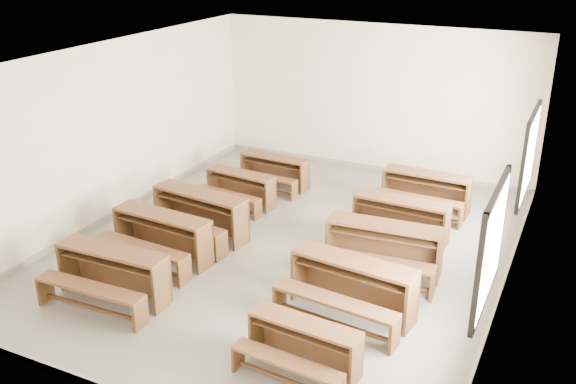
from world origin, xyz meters
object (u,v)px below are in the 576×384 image
at_px(desk_set_0, 111,271).
at_px(desk_set_9, 425,189).
at_px(desk_set_5, 303,343).
at_px(desk_set_6, 351,283).
at_px(desk_set_7, 383,245).
at_px(desk_set_2, 198,211).
at_px(desk_set_8, 400,217).
at_px(desk_set_3, 240,186).
at_px(desk_set_1, 160,233).
at_px(desk_set_4, 273,169).

distance_m(desk_set_0, desk_set_9, 6.03).
bearing_deg(desk_set_5, desk_set_6, 90.87).
height_order(desk_set_0, desk_set_7, desk_set_7).
xyz_separation_m(desk_set_2, desk_set_8, (3.18, 1.36, -0.04)).
height_order(desk_set_3, desk_set_5, desk_set_3).
distance_m(desk_set_6, desk_set_8, 2.51).
distance_m(desk_set_0, desk_set_5, 3.16).
relative_size(desk_set_3, desk_set_5, 1.03).
bearing_deg(desk_set_8, desk_set_0, -128.88).
bearing_deg(desk_set_7, desk_set_9, 86.03).
distance_m(desk_set_3, desk_set_6, 4.25).
distance_m(desk_set_1, desk_set_9, 5.04).
bearing_deg(desk_set_3, desk_set_2, -81.16).
xyz_separation_m(desk_set_3, desk_set_8, (3.24, -0.17, 0.05)).
xyz_separation_m(desk_set_0, desk_set_6, (3.23, 1.13, 0.02)).
bearing_deg(desk_set_2, desk_set_1, -88.00).
relative_size(desk_set_0, desk_set_1, 0.97).
relative_size(desk_set_0, desk_set_3, 1.15).
height_order(desk_set_2, desk_set_6, desk_set_2).
xyz_separation_m(desk_set_1, desk_set_9, (3.33, 3.78, -0.02)).
bearing_deg(desk_set_5, desk_set_9, 93.37).
distance_m(desk_set_3, desk_set_4, 1.12).
xyz_separation_m(desk_set_2, desk_set_3, (-0.06, 1.52, -0.09)).
relative_size(desk_set_0, desk_set_4, 1.15).
bearing_deg(desk_set_0, desk_set_6, 17.77).
height_order(desk_set_0, desk_set_9, desk_set_0).
bearing_deg(desk_set_8, desk_set_5, -88.23).
relative_size(desk_set_5, desk_set_7, 0.79).
height_order(desk_set_4, desk_set_7, desk_set_7).
height_order(desk_set_3, desk_set_6, desk_set_6).
height_order(desk_set_4, desk_set_8, desk_set_8).
xyz_separation_m(desk_set_2, desk_set_7, (3.27, 0.15, -0.00)).
height_order(desk_set_1, desk_set_4, desk_set_1).
xyz_separation_m(desk_set_3, desk_set_7, (3.33, -1.38, 0.09)).
distance_m(desk_set_0, desk_set_1, 1.31).
bearing_deg(desk_set_3, desk_set_0, -82.31).
bearing_deg(desk_set_1, desk_set_0, -82.00).
distance_m(desk_set_2, desk_set_4, 2.64).
bearing_deg(desk_set_6, desk_set_4, 135.69).
relative_size(desk_set_1, desk_set_3, 1.18).
distance_m(desk_set_4, desk_set_8, 3.33).
bearing_deg(desk_set_7, desk_set_2, 178.19).
bearing_deg(desk_set_5, desk_set_7, 91.94).
distance_m(desk_set_8, desk_set_9, 1.45).
bearing_deg(desk_set_8, desk_set_4, 159.62).
relative_size(desk_set_2, desk_set_7, 1.02).
bearing_deg(desk_set_0, desk_set_4, 87.26).
distance_m(desk_set_0, desk_set_4, 4.92).
bearing_deg(desk_set_5, desk_set_4, 124.73).
relative_size(desk_set_1, desk_set_8, 1.07).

